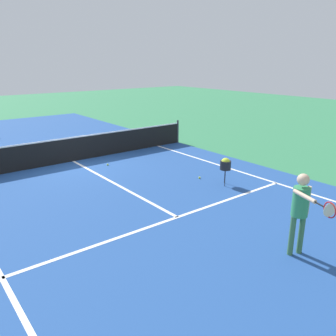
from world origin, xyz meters
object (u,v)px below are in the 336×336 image
net (72,149)px  tennis_ball_mid_court (200,178)px  ball_hopper (226,164)px  player_near (301,206)px  tennis_ball_near_net (108,165)px

net → tennis_ball_mid_court: size_ratio=161.46×
ball_hopper → tennis_ball_mid_court: (-0.23, 0.91, -0.64)m
net → player_near: 9.25m
ball_hopper → tennis_ball_mid_court: bearing=104.3°
tennis_ball_near_net → tennis_ball_mid_court: (1.68, -3.23, 0.00)m
net → tennis_ball_near_net: 1.61m
player_near → tennis_ball_near_net: player_near is taller
player_near → tennis_ball_near_net: 7.94m
tennis_ball_near_net → net: bearing=120.7°
net → tennis_ball_near_net: size_ratio=161.46×
net → player_near: player_near is taller
net → ball_hopper: net is taller
ball_hopper → tennis_ball_near_net: size_ratio=13.25×
tennis_ball_near_net → tennis_ball_mid_court: 3.64m
net → player_near: size_ratio=6.23×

